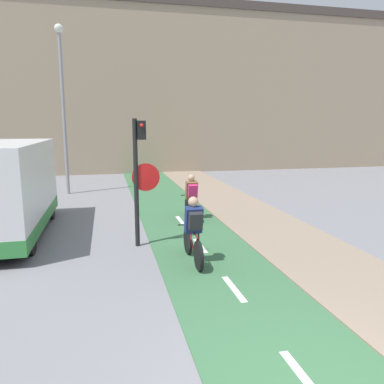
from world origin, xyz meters
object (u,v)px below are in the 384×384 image
(van, at_px, (2,191))
(cyclist_far, at_px, (191,197))
(street_lamp_far, at_px, (63,93))
(cyclist_near, at_px, (194,231))
(traffic_light_pole, at_px, (139,168))

(van, bearing_deg, cyclist_far, 7.33)
(van, bearing_deg, street_lamp_far, 80.30)
(street_lamp_far, bearing_deg, cyclist_near, -69.67)
(street_lamp_far, xyz_separation_m, cyclist_far, (4.20, -5.49, -3.52))
(traffic_light_pole, height_order, van, traffic_light_pole)
(street_lamp_far, height_order, van, street_lamp_far)
(cyclist_near, distance_m, van, 5.41)
(street_lamp_far, relative_size, cyclist_far, 4.33)
(cyclist_near, bearing_deg, street_lamp_far, 110.33)
(cyclist_near, bearing_deg, traffic_light_pole, 124.89)
(cyclist_far, bearing_deg, street_lamp_far, 127.46)
(traffic_light_pole, bearing_deg, cyclist_far, 51.81)
(street_lamp_far, relative_size, van, 1.33)
(street_lamp_far, distance_m, cyclist_far, 7.76)
(traffic_light_pole, height_order, street_lamp_far, street_lamp_far)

